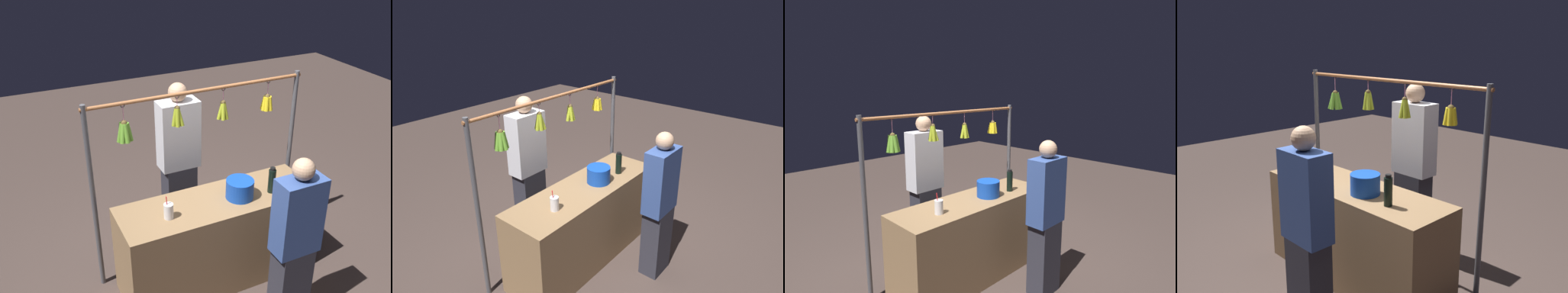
% 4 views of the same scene
% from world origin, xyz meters
% --- Properties ---
extents(ground_plane, '(12.00, 12.00, 0.00)m').
position_xyz_m(ground_plane, '(0.00, 0.00, 0.00)').
color(ground_plane, '#453731').
extents(market_counter, '(1.79, 0.56, 0.86)m').
position_xyz_m(market_counter, '(0.00, 0.00, 0.43)').
color(market_counter, olive).
rests_on(market_counter, ground).
extents(display_rack, '(2.06, 0.14, 1.77)m').
position_xyz_m(display_rack, '(0.03, -0.37, 1.25)').
color(display_rack, '#4C4C51').
rests_on(display_rack, ground).
extents(water_bottle, '(0.07, 0.07, 0.25)m').
position_xyz_m(water_bottle, '(-0.48, 0.09, 0.97)').
color(water_bottle, black).
rests_on(water_bottle, market_counter).
extents(blue_bucket, '(0.24, 0.24, 0.17)m').
position_xyz_m(blue_bucket, '(-0.18, 0.04, 0.94)').
color(blue_bucket, '#1445B6').
rests_on(blue_bucket, market_counter).
extents(drink_cup, '(0.08, 0.08, 0.20)m').
position_xyz_m(drink_cup, '(0.49, 0.06, 0.92)').
color(drink_cup, silver).
rests_on(drink_cup, market_counter).
extents(vendor_person, '(0.40, 0.22, 1.68)m').
position_xyz_m(vendor_person, '(0.03, -0.80, 0.83)').
color(vendor_person, '#2D2D38').
rests_on(vendor_person, ground).
extents(customer_person, '(0.36, 0.20, 1.53)m').
position_xyz_m(customer_person, '(-0.30, 0.70, 0.76)').
color(customer_person, '#2D2D38').
rests_on(customer_person, ground).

